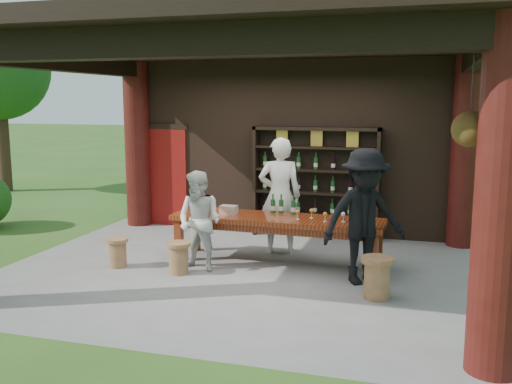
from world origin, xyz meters
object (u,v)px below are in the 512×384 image
(tasting_table, at_px, (277,224))
(stool_far_left, at_px, (117,252))
(wine_shelf, at_px, (315,182))
(guest_woman, at_px, (200,221))
(stool_near_left, at_px, (179,257))
(host, at_px, (280,196))
(guest_man, at_px, (364,217))
(napkin_basket, at_px, (229,210))
(stool_near_right, at_px, (377,277))

(tasting_table, distance_m, stool_far_left, 2.50)
(wine_shelf, relative_size, stool_far_left, 5.20)
(tasting_table, bearing_deg, guest_woman, -146.72)
(stool_near_left, distance_m, host, 2.07)
(guest_woman, xyz_separation_m, guest_man, (2.43, 0.08, 0.19))
(wine_shelf, relative_size, tasting_table, 0.70)
(guest_man, distance_m, napkin_basket, 2.27)
(stool_near_left, height_order, host, host)
(guest_woman, relative_size, guest_man, 0.80)
(stool_near_right, height_order, guest_man, guest_man)
(tasting_table, height_order, stool_far_left, tasting_table)
(tasting_table, height_order, stool_near_left, tasting_table)
(guest_woman, distance_m, napkin_basket, 0.70)
(wine_shelf, distance_m, stool_far_left, 3.87)
(wine_shelf, relative_size, napkin_basket, 9.01)
(guest_man, bearing_deg, napkin_basket, 133.71)
(stool_far_left, distance_m, host, 2.77)
(host, distance_m, napkin_basket, 0.96)
(guest_woman, bearing_deg, stool_far_left, -158.84)
(tasting_table, xyz_separation_m, host, (-0.12, 0.64, 0.34))
(stool_near_left, height_order, guest_man, guest_man)
(tasting_table, relative_size, stool_near_left, 7.06)
(stool_near_right, bearing_deg, guest_woman, 168.91)
(guest_woman, bearing_deg, stool_near_left, -121.31)
(wine_shelf, bearing_deg, guest_woman, -116.30)
(stool_far_left, relative_size, host, 0.23)
(wine_shelf, height_order, guest_man, wine_shelf)
(tasting_table, relative_size, napkin_basket, 12.87)
(guest_woman, bearing_deg, tasting_table, 45.43)
(stool_near_right, distance_m, stool_far_left, 3.97)
(guest_man, relative_size, napkin_basket, 7.30)
(tasting_table, relative_size, stool_far_left, 7.43)
(host, height_order, napkin_basket, host)
(guest_woman, distance_m, guest_man, 2.43)
(guest_man, bearing_deg, stool_near_left, 155.50)
(stool_near_left, relative_size, stool_far_left, 1.05)
(guest_woman, bearing_deg, stool_near_right, 1.06)
(stool_near_left, relative_size, guest_woman, 0.31)
(stool_near_right, distance_m, host, 2.63)
(stool_near_left, bearing_deg, napkin_basket, 62.31)
(stool_near_right, height_order, napkin_basket, napkin_basket)
(stool_near_left, bearing_deg, guest_woman, 46.55)
(napkin_basket, bearing_deg, host, 44.21)
(host, height_order, guest_man, host)
(host, bearing_deg, guest_woman, 41.03)
(stool_near_left, relative_size, host, 0.24)
(wine_shelf, height_order, guest_woman, wine_shelf)
(wine_shelf, distance_m, stool_near_right, 3.48)
(tasting_table, xyz_separation_m, stool_far_left, (-2.31, -0.88, -0.39))
(wine_shelf, relative_size, stool_near_left, 4.95)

